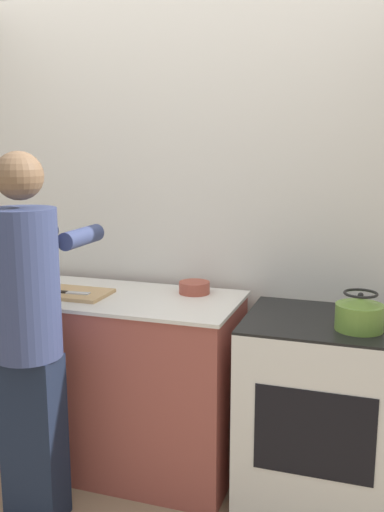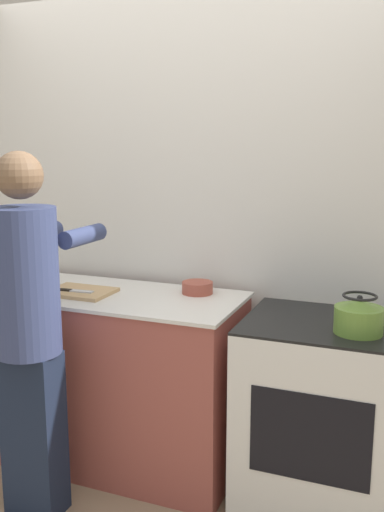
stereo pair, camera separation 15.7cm
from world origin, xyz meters
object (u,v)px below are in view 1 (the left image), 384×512
Objects in this scene: kettle at (360,314)px; bowl_prep at (8,279)px; person at (29,325)px; cutting_board at (76,294)px; knife at (70,293)px; oven at (321,411)px; canister_jar at (32,274)px.

kettle is 1.87m from bowl_prep.
person reaches higher than cutting_board.
person is at bearing -89.11° from knife.
knife is 1.14× the size of bowl_prep.
canister_jar is (-1.53, -0.04, 0.57)m from oven.
canister_jar reaches higher than oven.
knife reaches higher than oven.
person is 1.44m from kettle.
bowl_prep is at bearing 161.48° from knife.
cutting_board is 1.61× the size of kettle.
bowl_prep reaches higher than knife.
kettle is at bearing -2.27° from canister_jar.
canister_jar reaches higher than bowl_prep.
cutting_board is 1.40m from kettle.
bowl_prep is 1.03× the size of canister_jar.
bowl_prep is (-1.72, 0.01, 0.52)m from oven.
person is 0.43m from knife.
person is 9.86× the size of canister_jar.
kettle reaches higher than knife.
cutting_board is at bearing 93.37° from person.
bowl_prep is at bearing 170.44° from cutting_board.
knife is 1.18× the size of canister_jar.
oven is 1.41m from person.
person reaches higher than knife.
knife is (-0.04, 0.43, 0.04)m from person.
canister_jar is at bearing -178.61° from oven.
knife is 0.28m from canister_jar.
person is at bearing -86.63° from cutting_board.
oven is 2.72× the size of cutting_board.
oven is 5.35× the size of canister_jar.
oven is 1.36m from knife.
person is 0.46m from cutting_board.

